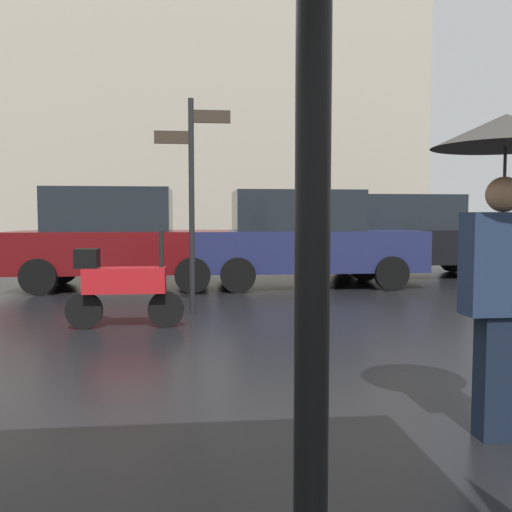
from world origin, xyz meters
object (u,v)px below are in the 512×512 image
Objects in this scene: parked_scooter at (121,284)px; parked_car_distant at (118,238)px; pedestrian_with_umbrella at (503,197)px; parked_car_left at (303,238)px; street_signpost at (192,185)px; parked_car_right at (409,236)px.

parked_car_distant reaches higher than parked_scooter.
pedestrian_with_umbrella is 4.88m from parked_scooter.
parked_car_distant is (-3.45, 7.82, -0.55)m from pedestrian_with_umbrella.
parked_car_left is at bearing 43.61° from parked_scooter.
pedestrian_with_umbrella is 8.56m from parked_car_distant.
street_signpost is at bearing -134.42° from parked_car_left.
parked_car_left is (3.10, 4.04, 0.42)m from parked_scooter.
street_signpost is at bearing 117.60° from parked_car_distant.
parked_car_right is (2.84, 1.49, -0.01)m from parked_car_left.
parked_car_distant is (-3.68, -0.05, 0.01)m from parked_car_left.
parked_scooter is 1.83m from street_signpost.
parked_car_left reaches higher than parked_scooter.
street_signpost is at bearing 49.95° from parked_car_right.
street_signpost is (1.47, -3.07, 0.88)m from parked_car_distant.
parked_car_left is at bearing 54.68° from street_signpost.
pedestrian_with_umbrella is 1.38× the size of parked_scooter.
parked_car_distant is at bearing 115.69° from street_signpost.
pedestrian_with_umbrella is at bearing 115.73° from parked_car_distant.
parked_scooter is 4.06m from parked_car_distant.
pedestrian_with_umbrella is at bearing -67.42° from street_signpost.
pedestrian_with_umbrella is 9.86m from parked_car_right.
parked_car_right is at bearing -164.85° from parked_car_distant.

